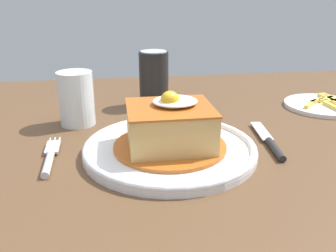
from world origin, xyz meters
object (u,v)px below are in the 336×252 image
object	(u,v)px
main_plate	(170,148)
side_plate_fries	(324,105)
knife	(271,144)
fork	(50,158)
drinking_glass	(77,102)
soda_can	(154,79)

from	to	relation	value
main_plate	side_plate_fries	world-z (taller)	main_plate
knife	main_plate	bearing A→B (deg)	179.59
main_plate	side_plate_fries	xyz separation A→B (m)	(0.38, 0.19, -0.00)
knife	side_plate_fries	bearing A→B (deg)	42.33
knife	side_plate_fries	size ratio (longest dim) A/B	0.97
main_plate	fork	xyz separation A→B (m)	(-0.19, -0.00, -0.00)
fork	knife	world-z (taller)	same
main_plate	knife	bearing A→B (deg)	-0.41
knife	drinking_glass	size ratio (longest dim) A/B	1.58
fork	side_plate_fries	size ratio (longest dim) A/B	0.83
main_plate	side_plate_fries	size ratio (longest dim) A/B	1.65
main_plate	knife	size ratio (longest dim) A/B	1.70
fork	drinking_glass	size ratio (longest dim) A/B	1.35
knife	side_plate_fries	distance (m)	0.28
main_plate	drinking_glass	size ratio (longest dim) A/B	2.68
main_plate	drinking_glass	xyz separation A→B (m)	(-0.16, 0.16, 0.04)
main_plate	drinking_glass	bearing A→B (deg)	134.11
soda_can	knife	bearing A→B (deg)	-57.71
main_plate	fork	size ratio (longest dim) A/B	1.99
main_plate	side_plate_fries	distance (m)	0.43
fork	drinking_glass	xyz separation A→B (m)	(0.03, 0.17, 0.04)
side_plate_fries	soda_can	bearing A→B (deg)	168.59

